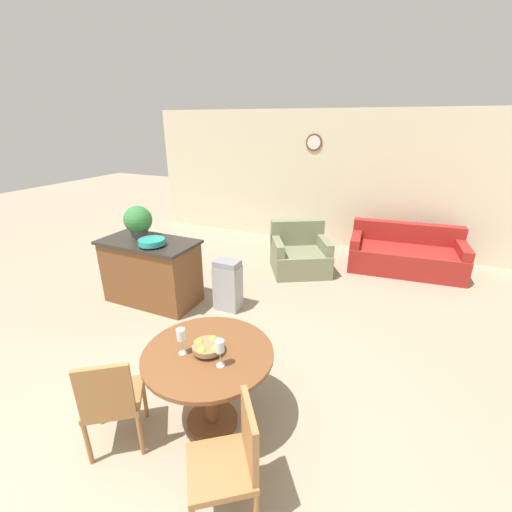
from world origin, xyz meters
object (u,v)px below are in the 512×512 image
Objects in this scene: teal_bowl at (152,242)px; armchair at (300,255)px; couch at (405,255)px; kitchen_island at (152,271)px; wine_glass_right at (220,347)px; potted_plant at (138,221)px; fruit_bowl at (208,347)px; trash_bin at (228,285)px; dining_chair_near_left at (111,399)px; dining_chair_near_right at (232,458)px; wine_glass_left at (181,336)px; dining_table at (209,369)px.

teal_bowl is 0.28× the size of armchair.
armchair is (-1.68, -0.83, 0.01)m from couch.
kitchen_island is 2.51m from armchair.
wine_glass_right is 0.50× the size of potted_plant.
fruit_bowl is at bearing -37.40° from potted_plant.
teal_bowl is at bearing -156.53° from trash_bin.
couch is at bearing 31.52° from dining_chair_near_left.
dining_chair_near_right is 0.83m from fruit_bowl.
wine_glass_left reaches higher than kitchen_island.
kitchen_island is at bearing 141.18° from fruit_bowl.
dining_chair_near_right is 4.12m from armchair.
couch is (2.19, 2.50, -0.09)m from trash_bin.
dining_table is 1.20× the size of dining_chair_near_right.
armchair is (-0.31, 3.47, -0.29)m from dining_table.
dining_chair_near_right is at bearing -40.97° from kitchen_island.
wine_glass_left is 0.31× the size of trash_bin.
fruit_bowl is at bearing 29.28° from wine_glass_left.
wine_glass_left reaches higher than couch.
dining_table is 3.07× the size of teal_bowl.
trash_bin is (-1.33, 2.37, -0.13)m from dining_chair_near_right.
teal_bowl reaches higher than kitchen_island.
dining_chair_near_left is at bearing -117.53° from couch.
fruit_bowl is at bearing 5.51° from dining_chair_near_right.
dining_chair_near_left is 2.56× the size of teal_bowl.
wine_glass_right is 0.31× the size of trash_bin.
trash_bin is at bearing 7.33° from potted_plant.
kitchen_island is 3.02× the size of potted_plant.
fruit_bowl is at bearing -39.15° from teal_bowl.
couch is at bearing -46.52° from dining_chair_near_right.
potted_plant is (-1.96, 1.73, 0.25)m from wine_glass_left.
couch is at bearing 72.33° from dining_table.
dining_table is 4.68× the size of wine_glass_left.
trash_bin is 1.75m from armchair.
dining_chair_near_right is at bearing -108.32° from armchair.
armchair reaches higher than couch.
dining_chair_near_left reaches higher than trash_bin.
kitchen_island reaches higher than dining_chair_near_left.
trash_bin is at bearing 108.81° from wine_glass_left.
couch is at bearing 74.81° from wine_glass_right.
fruit_bowl is 0.35× the size of trash_bin.
fruit_bowl is 1.12× the size of wine_glass_right.
teal_bowl reaches higher than fruit_bowl.
potted_plant is at bearing 143.12° from wine_glass_right.
wine_glass_left reaches higher than dining_chair_near_right.
teal_bowl is at bearing 135.89° from wine_glass_left.
potted_plant is 4.49m from couch.
dining_chair_near_right is 2.72m from trash_bin.
couch reaches higher than dining_table.
potted_plant is at bearing 158.71° from kitchen_island.
dining_chair_near_left is 0.45× the size of couch.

